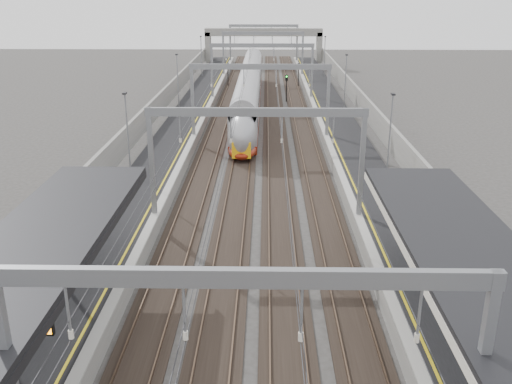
{
  "coord_description": "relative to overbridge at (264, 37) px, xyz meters",
  "views": [
    {
      "loc": [
        0.57,
        -10.64,
        14.19
      ],
      "look_at": [
        0.0,
        20.79,
        2.86
      ],
      "focal_mm": 40.0,
      "sensor_mm": 36.0,
      "label": 1
    }
  ],
  "objects": [
    {
      "name": "signal_red_far",
      "position": [
        5.4,
        -24.07,
        -2.89
      ],
      "size": [
        0.32,
        0.32,
        3.48
      ],
      "color": "black",
      "rests_on": "ground"
    },
    {
      "name": "wall_right",
      "position": [
        11.2,
        -55.0,
        -3.71
      ],
      "size": [
        0.3,
        120.0,
        3.2
      ],
      "primitive_type": "cube",
      "color": "slate",
      "rests_on": "ground"
    },
    {
      "name": "signal_green",
      "position": [
        -5.2,
        -24.38,
        -2.89
      ],
      "size": [
        0.32,
        0.32,
        3.48
      ],
      "color": "black",
      "rests_on": "ground"
    },
    {
      "name": "train",
      "position": [
        -1.5,
        -42.78,
        -3.31
      ],
      "size": [
        2.56,
        46.63,
        4.05
      ],
      "color": "maroon",
      "rests_on": "ground"
    },
    {
      "name": "overhead_line",
      "position": [
        0.0,
        -48.38,
        0.83
      ],
      "size": [
        13.0,
        140.0,
        6.6
      ],
      "color": "gray",
      "rests_on": "platform_left"
    },
    {
      "name": "platform_right",
      "position": [
        8.0,
        -55.0,
        -4.81
      ],
      "size": [
        4.0,
        120.0,
        1.0
      ],
      "primitive_type": "cube",
      "color": "black",
      "rests_on": "ground"
    },
    {
      "name": "overbridge",
      "position": [
        0.0,
        0.0,
        0.0
      ],
      "size": [
        22.0,
        2.2,
        6.9
      ],
      "color": "slate",
      "rests_on": "ground"
    },
    {
      "name": "signal_red_near",
      "position": [
        3.2,
        -36.09,
        -2.89
      ],
      "size": [
        0.32,
        0.32,
        3.48
      ],
      "color": "black",
      "rests_on": "ground"
    },
    {
      "name": "platform_left",
      "position": [
        -8.0,
        -55.0,
        -4.81
      ],
      "size": [
        4.0,
        120.0,
        1.0
      ],
      "primitive_type": "cube",
      "color": "black",
      "rests_on": "ground"
    },
    {
      "name": "tracks",
      "position": [
        0.0,
        -55.0,
        -5.26
      ],
      "size": [
        11.4,
        140.0,
        0.2
      ],
      "color": "black",
      "rests_on": "ground"
    },
    {
      "name": "wall_left",
      "position": [
        -11.2,
        -55.0,
        -3.71
      ],
      "size": [
        0.3,
        120.0,
        3.2
      ],
      "primitive_type": "cube",
      "color": "slate",
      "rests_on": "ground"
    }
  ]
}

